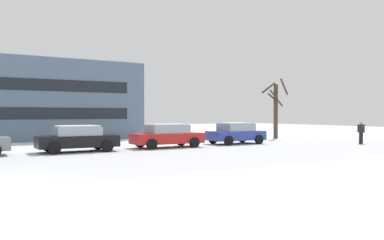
{
  "coord_description": "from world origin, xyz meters",
  "views": [
    {
      "loc": [
        -1.13,
        -13.03,
        2.09
      ],
      "look_at": [
        9.97,
        5.54,
        1.78
      ],
      "focal_mm": 37.07,
      "sensor_mm": 36.0,
      "label": 1
    }
  ],
  "objects_px": {
    "parked_car_red": "(167,136)",
    "pedestrian_crossing": "(361,131)",
    "parked_car_black": "(78,138)",
    "parked_car_blue": "(236,133)"
  },
  "relations": [
    {
      "from": "parked_car_red",
      "to": "pedestrian_crossing",
      "type": "relative_size",
      "value": 2.83
    },
    {
      "from": "parked_car_black",
      "to": "pedestrian_crossing",
      "type": "height_order",
      "value": "pedestrian_crossing"
    },
    {
      "from": "parked_car_black",
      "to": "parked_car_blue",
      "type": "bearing_deg",
      "value": 1.37
    },
    {
      "from": "parked_car_black",
      "to": "parked_car_blue",
      "type": "height_order",
      "value": "parked_car_blue"
    },
    {
      "from": "pedestrian_crossing",
      "to": "parked_car_red",
      "type": "bearing_deg",
      "value": 161.96
    },
    {
      "from": "parked_car_black",
      "to": "parked_car_red",
      "type": "xyz_separation_m",
      "value": [
        5.59,
        -0.01,
        0.01
      ]
    },
    {
      "from": "parked_car_black",
      "to": "parked_car_blue",
      "type": "distance_m",
      "value": 11.19
    },
    {
      "from": "parked_car_red",
      "to": "parked_car_blue",
      "type": "height_order",
      "value": "parked_car_blue"
    },
    {
      "from": "parked_car_blue",
      "to": "parked_car_red",
      "type": "bearing_deg",
      "value": -177.13
    },
    {
      "from": "parked_car_red",
      "to": "parked_car_black",
      "type": "bearing_deg",
      "value": 179.87
    }
  ]
}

